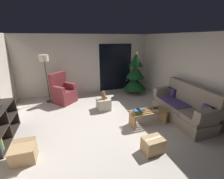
{
  "coord_description": "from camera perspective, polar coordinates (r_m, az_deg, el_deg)",
  "views": [
    {
      "loc": [
        -0.91,
        -3.33,
        2.35
      ],
      "look_at": [
        0.4,
        0.7,
        0.85
      ],
      "focal_mm": 23.52,
      "sensor_mm": 36.0,
      "label": 1
    }
  ],
  "objects": [
    {
      "name": "patio_door_glass",
      "position": [
        6.8,
        1.38,
        8.49
      ],
      "size": [
        1.5,
        0.02,
        2.1
      ],
      "primitive_type": "cube",
      "color": "black",
      "rests_on": "ground"
    },
    {
      "name": "armchair",
      "position": [
        5.85,
        -18.47,
        -0.98
      ],
      "size": [
        0.97,
        0.97,
        1.13
      ],
      "color": "maroon",
      "rests_on": "ground"
    },
    {
      "name": "christmas_tree",
      "position": [
        6.42,
        9.0,
        5.47
      ],
      "size": [
        0.99,
        0.99,
        1.84
      ],
      "color": "#4C1E19",
      "rests_on": "ground"
    },
    {
      "name": "wall_back",
      "position": [
        6.54,
        -9.9,
        9.55
      ],
      "size": [
        5.72,
        0.12,
        2.5
      ],
      "primitive_type": "cube",
      "color": "beige",
      "rests_on": "ground"
    },
    {
      "name": "remote_black",
      "position": [
        4.47,
        16.69,
        -6.93
      ],
      "size": [
        0.16,
        0.05,
        0.02
      ],
      "primitive_type": "cube",
      "rotation": [
        0.0,
        0.0,
        4.78
      ],
      "color": "black",
      "rests_on": "coffee_table"
    },
    {
      "name": "coffee_table",
      "position": [
        4.35,
        13.88,
        -9.65
      ],
      "size": [
        1.1,
        0.4,
        0.41
      ],
      "color": "#9E7547",
      "rests_on": "ground"
    },
    {
      "name": "ottoman",
      "position": [
        5.08,
        -3.31,
        -5.6
      ],
      "size": [
        0.44,
        0.44,
        0.39
      ],
      "primitive_type": "cube",
      "color": "#B2A893",
      "rests_on": "ground"
    },
    {
      "name": "cell_phone",
      "position": [
        4.01,
        10.31,
        -7.62
      ],
      "size": [
        0.09,
        0.15,
        0.01
      ],
      "primitive_type": "cube",
      "rotation": [
        0.0,
        0.0,
        0.11
      ],
      "color": "black",
      "rests_on": "book_stack"
    },
    {
      "name": "remote_graphite",
      "position": [
        4.26,
        11.74,
        -7.83
      ],
      "size": [
        0.15,
        0.13,
        0.02
      ],
      "primitive_type": "cube",
      "rotation": [
        0.0,
        0.0,
        4.05
      ],
      "color": "#333338",
      "rests_on": "coffee_table"
    },
    {
      "name": "teddy_bear_chestnut",
      "position": [
        4.95,
        -3.28,
        -2.3
      ],
      "size": [
        0.21,
        0.22,
        0.29
      ],
      "color": "brown",
      "rests_on": "ottoman"
    },
    {
      "name": "remote_white",
      "position": [
        4.3,
        16.63,
        -7.99
      ],
      "size": [
        0.16,
        0.11,
        0.02
      ],
      "primitive_type": "cube",
      "rotation": [
        0.0,
        0.0,
        1.12
      ],
      "color": "silver",
      "rests_on": "coffee_table"
    },
    {
      "name": "book_stack",
      "position": [
        4.04,
        10.11,
        -8.52
      ],
      "size": [
        0.26,
        0.21,
        0.13
      ],
      "color": "#B79333",
      "rests_on": "coffee_table"
    },
    {
      "name": "cardboard_box_taped_mid_floor",
      "position": [
        3.49,
        15.58,
        -20.04
      ],
      "size": [
        0.46,
        0.34,
        0.34
      ],
      "color": "tan",
      "rests_on": "ground"
    },
    {
      "name": "ground_plane",
      "position": [
        4.17,
        -2.34,
        -14.79
      ],
      "size": [
        7.0,
        7.0,
        0.0
      ],
      "primitive_type": "plane",
      "color": "#BCB2A8"
    },
    {
      "name": "cardboard_box_open_near_shelf",
      "position": [
        3.63,
        -31.14,
        -20.66
      ],
      "size": [
        0.47,
        0.51,
        0.39
      ],
      "color": "tan",
      "rests_on": "ground"
    },
    {
      "name": "floor_lamp",
      "position": [
        5.82,
        -24.76,
        9.41
      ],
      "size": [
        0.32,
        0.32,
        1.78
      ],
      "color": "#2D2D30",
      "rests_on": "ground"
    },
    {
      "name": "couch",
      "position": [
        4.86,
        26.04,
        -6.28
      ],
      "size": [
        0.83,
        1.96,
        1.08
      ],
      "color": "gray",
      "rests_on": "ground"
    },
    {
      "name": "wall_right",
      "position": [
        5.14,
        29.9,
        4.55
      ],
      "size": [
        0.12,
        6.0,
        2.5
      ],
      "primitive_type": "cube",
      "color": "beige",
      "rests_on": "ground"
    },
    {
      "name": "patio_door_frame",
      "position": [
        6.81,
        1.33,
        8.93
      ],
      "size": [
        1.6,
        0.02,
        2.2
      ],
      "primitive_type": "cube",
      "color": "silver",
      "rests_on": "ground"
    }
  ]
}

